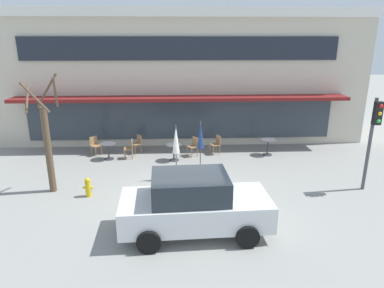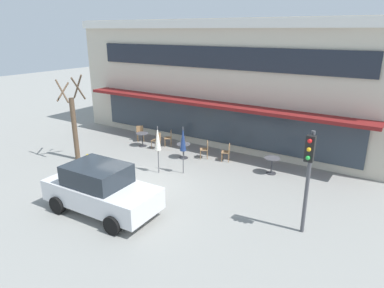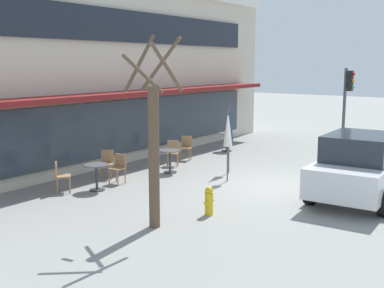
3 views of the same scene
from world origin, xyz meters
TOP-DOWN VIEW (x-y plane):
  - ground_plane at (0.00, 0.00)m, footprint 80.00×80.00m
  - building_facade at (0.00, 9.96)m, footprint 19.07×9.10m
  - cafe_table_near_wall at (4.07, 4.28)m, footprint 0.70×0.70m
  - cafe_table_streetside at (-0.38, 3.73)m, footprint 0.70×0.70m
  - cafe_table_by_tree at (-3.37, 4.03)m, footprint 0.70×0.70m
  - patio_umbrella_green_folded at (-0.27, 1.56)m, footprint 0.28×0.28m
  - patio_umbrella_cream_folded at (0.71, 2.12)m, footprint 0.28×0.28m
  - cafe_chair_0 at (-2.40, 4.11)m, footprint 0.43×0.43m
  - cafe_chair_1 at (-2.14, 4.88)m, footprint 0.56×0.56m
  - cafe_chair_2 at (-4.12, 4.68)m, footprint 0.56×0.56m
  - cafe_chair_3 at (1.66, 4.56)m, footprint 0.52×0.52m
  - cafe_chair_4 at (0.55, 4.33)m, footprint 0.55×0.55m
  - parked_sedan at (0.21, -2.29)m, footprint 4.28×2.16m
  - street_tree at (-4.77, 0.69)m, footprint 1.19×1.18m
  - traffic_light_pole at (6.61, 0.22)m, footprint 0.26×0.43m
  - fire_hydrant at (-3.38, 0.17)m, footprint 0.36×0.20m

SIDE VIEW (x-z plane):
  - ground_plane at x=0.00m, z-range 0.00..0.00m
  - fire_hydrant at x=-3.38m, z-range 0.00..0.71m
  - cafe_table_near_wall at x=4.07m, z-range 0.14..0.90m
  - cafe_table_streetside at x=-0.38m, z-range 0.14..0.90m
  - cafe_table_by_tree at x=-3.37m, z-range 0.14..0.90m
  - cafe_chair_0 at x=-2.40m, z-range 0.08..0.97m
  - cafe_chair_1 at x=-2.14m, z-range 0.08..0.97m
  - cafe_chair_2 at x=-4.12m, z-range 0.08..0.97m
  - cafe_chair_3 at x=1.66m, z-range 0.08..0.97m
  - cafe_chair_4 at x=0.55m, z-range 0.08..0.97m
  - parked_sedan at x=0.21m, z-range 0.00..1.76m
  - patio_umbrella_green_folded at x=-0.27m, z-range 0.53..2.73m
  - patio_umbrella_cream_folded at x=0.71m, z-range 0.53..2.73m
  - street_tree at x=-4.77m, z-range -0.24..3.99m
  - traffic_light_pole at x=6.61m, z-range 0.60..4.00m
  - building_facade at x=0.00m, z-range 0.00..6.76m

